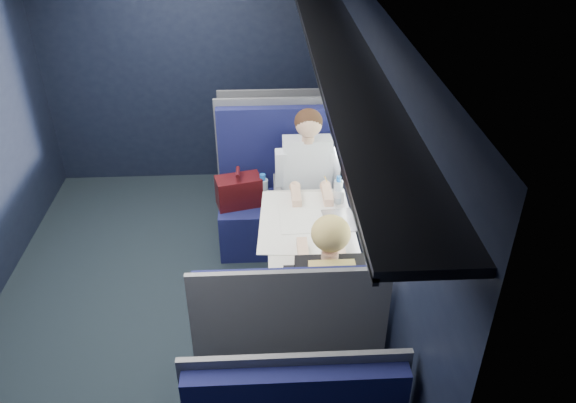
{
  "coord_description": "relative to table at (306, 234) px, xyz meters",
  "views": [
    {
      "loc": [
        0.73,
        -3.29,
        3.03
      ],
      "look_at": [
        0.9,
        0.0,
        0.95
      ],
      "focal_mm": 35.0,
      "sensor_mm": 36.0,
      "label": 1
    }
  ],
  "objects": [
    {
      "name": "seat_bay_far",
      "position": [
        -0.18,
        -0.87,
        -0.25
      ],
      "size": [
        1.04,
        0.62,
        1.26
      ],
      "color": "#0D0E3A",
      "rests_on": "ground"
    },
    {
      "name": "bottle_small",
      "position": [
        0.26,
        0.3,
        0.18
      ],
      "size": [
        0.07,
        0.07,
        0.23
      ],
      "color": "silver",
      "rests_on": "table"
    },
    {
      "name": "ground",
      "position": [
        -1.03,
        0.0,
        -0.67
      ],
      "size": [
        2.8,
        4.2,
        0.01
      ],
      "primitive_type": "cube",
      "color": "black"
    },
    {
      "name": "papers",
      "position": [
        -0.05,
        0.06,
        0.08
      ],
      "size": [
        0.61,
        0.84,
        0.01
      ],
      "primitive_type": "cube",
      "rotation": [
        0.0,
        0.0,
        -0.07
      ],
      "color": "white",
      "rests_on": "table"
    },
    {
      "name": "table",
      "position": [
        0.0,
        0.0,
        0.0
      ],
      "size": [
        0.62,
        1.0,
        0.74
      ],
      "color": "#54565E",
      "rests_on": "ground"
    },
    {
      "name": "laptop",
      "position": [
        0.29,
        0.04,
        0.14
      ],
      "size": [
        0.25,
        0.31,
        0.22
      ],
      "color": "silver",
      "rests_on": "table"
    },
    {
      "name": "room_shell",
      "position": [
        -1.01,
        0.0,
        0.81
      ],
      "size": [
        3.0,
        4.4,
        2.4
      ],
      "color": "black",
      "rests_on": "ground"
    },
    {
      "name": "man",
      "position": [
        0.07,
        0.7,
        0.06
      ],
      "size": [
        0.53,
        0.56,
        1.32
      ],
      "color": "black",
      "rests_on": "ground"
    },
    {
      "name": "seat_bay_near",
      "position": [
        -0.2,
        0.87,
        -0.24
      ],
      "size": [
        1.05,
        0.62,
        1.26
      ],
      "color": "#0D0E3A",
      "rests_on": "ground"
    },
    {
      "name": "woman",
      "position": [
        0.07,
        -0.71,
        0.06
      ],
      "size": [
        0.53,
        0.56,
        1.32
      ],
      "color": "black",
      "rests_on": "ground"
    },
    {
      "name": "seat_row_front",
      "position": [
        -0.18,
        1.8,
        -0.25
      ],
      "size": [
        1.04,
        0.51,
        1.16
      ],
      "color": "#0D0E3A",
      "rests_on": "ground"
    },
    {
      "name": "cup",
      "position": [
        0.27,
        0.31,
        0.12
      ],
      "size": [
        0.07,
        0.07,
        0.09
      ],
      "primitive_type": "cylinder",
      "color": "white",
      "rests_on": "table"
    }
  ]
}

